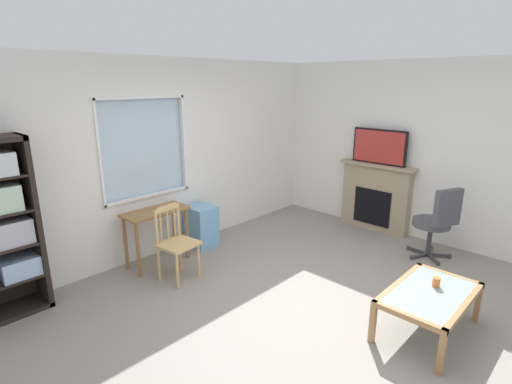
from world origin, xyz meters
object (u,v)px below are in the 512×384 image
at_px(fireplace, 375,196).
at_px(sippy_cup, 436,282).
at_px(plastic_drawer_unit, 201,226).
at_px(office_chair, 437,220).
at_px(wooden_chair, 176,242).
at_px(desk_under_window, 156,221).
at_px(coffee_table, 430,297).
at_px(tv, 379,147).

bearing_deg(fireplace, sippy_cup, -140.48).
distance_m(plastic_drawer_unit, office_chair, 3.21).
bearing_deg(sippy_cup, wooden_chair, 113.93).
distance_m(desk_under_window, wooden_chair, 0.53).
bearing_deg(sippy_cup, coffee_table, -179.39).
height_order(desk_under_window, sippy_cup, desk_under_window).
height_order(desk_under_window, tv, tv).
bearing_deg(wooden_chair, coffee_table, -68.70).
height_order(desk_under_window, fireplace, fireplace).
bearing_deg(desk_under_window, plastic_drawer_unit, 3.75).
distance_m(desk_under_window, tv, 3.49).
bearing_deg(plastic_drawer_unit, sippy_cup, -84.22).
bearing_deg(office_chair, desk_under_window, 135.63).
height_order(plastic_drawer_unit, fireplace, fireplace).
bearing_deg(desk_under_window, wooden_chair, -97.46).
relative_size(wooden_chair, plastic_drawer_unit, 1.52).
bearing_deg(wooden_chair, tv, -16.30).
bearing_deg(sippy_cup, tv, 39.77).
xyz_separation_m(desk_under_window, fireplace, (3.11, -1.44, -0.05)).
relative_size(wooden_chair, tv, 1.05).
bearing_deg(desk_under_window, tv, -24.95).
distance_m(plastic_drawer_unit, sippy_cup, 3.18).
bearing_deg(office_chair, sippy_cup, -160.44).
relative_size(plastic_drawer_unit, fireplace, 0.50).
xyz_separation_m(wooden_chair, coffee_table, (1.01, -2.59, -0.10)).
height_order(fireplace, sippy_cup, fireplace).
bearing_deg(office_chair, fireplace, 66.49).
distance_m(desk_under_window, fireplace, 3.42).
relative_size(wooden_chair, fireplace, 0.75).
relative_size(plastic_drawer_unit, tv, 0.69).
distance_m(wooden_chair, tv, 3.40).
distance_m(desk_under_window, coffee_table, 3.25).
bearing_deg(fireplace, office_chair, -113.51).
distance_m(desk_under_window, office_chair, 3.66).
bearing_deg(desk_under_window, sippy_cup, -70.78).
bearing_deg(fireplace, tv, 180.00).
relative_size(desk_under_window, wooden_chair, 0.92).
relative_size(wooden_chair, coffee_table, 0.86).
relative_size(tv, sippy_cup, 9.52).
xyz_separation_m(tv, coffee_table, (-2.14, -1.67, -0.97)).
distance_m(wooden_chair, fireplace, 3.31).
height_order(plastic_drawer_unit, sippy_cup, plastic_drawer_unit).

